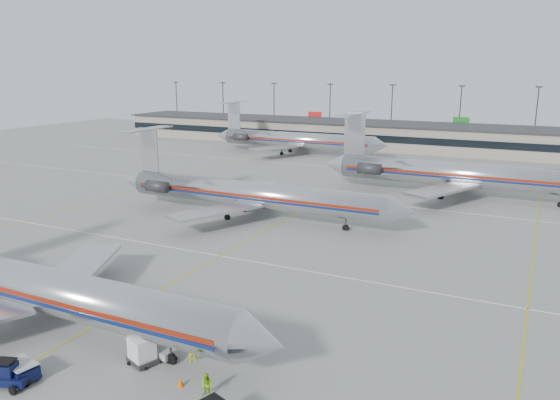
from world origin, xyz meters
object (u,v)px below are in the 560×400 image
Objects in this scene: jet_second_row at (248,193)px; tug_center at (8,375)px; uld_container at (142,350)px; belt_loader at (155,346)px; jet_foreground at (24,283)px.

jet_second_row reaches higher than tug_center.
jet_second_row reaches higher than uld_container.
uld_container is (5.66, 5.89, 0.15)m from tug_center.
tug_center is at bearing -118.49° from belt_loader.
belt_loader is (-0.04, 1.40, -0.37)m from uld_container.
tug_center is 8.17m from uld_container.
jet_second_row reaches higher than belt_loader.
jet_second_row is 42.11m from tug_center.
tug_center is 0.56× the size of belt_loader.
tug_center is 1.10× the size of uld_container.
belt_loader is (12.10, 0.55, -2.69)m from jet_foreground.
jet_foreground reaches higher than tug_center.
belt_loader is (5.62, 7.29, -0.22)m from tug_center.
uld_container is at bearing 27.05° from tug_center.
belt_loader reaches higher than tug_center.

